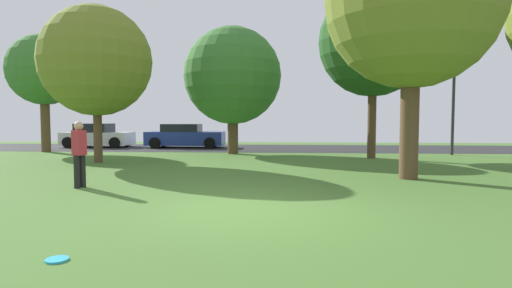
{
  "coord_description": "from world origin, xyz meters",
  "views": [
    {
      "loc": [
        0.72,
        -7.62,
        1.71
      ],
      "look_at": [
        0.0,
        3.56,
        1.02
      ],
      "focal_mm": 28.75,
      "sensor_mm": 36.0,
      "label": 1
    }
  ],
  "objects_px": {
    "maple_tree_near": "(233,76)",
    "parked_car_blue": "(185,137)",
    "street_lamp_post": "(453,107)",
    "birch_tree_lone": "(96,61)",
    "frisbee_disc": "(57,260)",
    "maple_tree_far": "(412,2)",
    "oak_tree_center": "(373,42)",
    "oak_tree_right": "(44,70)",
    "person_thrower": "(79,151)",
    "parked_car_white": "(97,136)"
  },
  "relations": [
    {
      "from": "maple_tree_near",
      "to": "frisbee_disc",
      "type": "relative_size",
      "value": 22.66
    },
    {
      "from": "parked_car_blue",
      "to": "oak_tree_center",
      "type": "bearing_deg",
      "value": -31.32
    },
    {
      "from": "frisbee_disc",
      "to": "oak_tree_right",
      "type": "bearing_deg",
      "value": 121.12
    },
    {
      "from": "oak_tree_center",
      "to": "street_lamp_post",
      "type": "height_order",
      "value": "oak_tree_center"
    },
    {
      "from": "oak_tree_right",
      "to": "parked_car_blue",
      "type": "relative_size",
      "value": 1.32
    },
    {
      "from": "street_lamp_post",
      "to": "birch_tree_lone",
      "type": "bearing_deg",
      "value": -163.99
    },
    {
      "from": "oak_tree_center",
      "to": "maple_tree_far",
      "type": "height_order",
      "value": "maple_tree_far"
    },
    {
      "from": "birch_tree_lone",
      "to": "parked_car_blue",
      "type": "bearing_deg",
      "value": 80.56
    },
    {
      "from": "birch_tree_lone",
      "to": "parked_car_blue",
      "type": "height_order",
      "value": "birch_tree_lone"
    },
    {
      "from": "street_lamp_post",
      "to": "maple_tree_far",
      "type": "bearing_deg",
      "value": -118.98
    },
    {
      "from": "birch_tree_lone",
      "to": "oak_tree_center",
      "type": "bearing_deg",
      "value": 13.11
    },
    {
      "from": "birch_tree_lone",
      "to": "maple_tree_far",
      "type": "xyz_separation_m",
      "value": [
        10.75,
        -3.61,
        1.03
      ]
    },
    {
      "from": "frisbee_disc",
      "to": "street_lamp_post",
      "type": "xyz_separation_m",
      "value": [
        10.71,
        15.14,
        2.24
      ]
    },
    {
      "from": "frisbee_disc",
      "to": "parked_car_blue",
      "type": "height_order",
      "value": "parked_car_blue"
    },
    {
      "from": "maple_tree_far",
      "to": "maple_tree_near",
      "type": "relative_size",
      "value": 1.21
    },
    {
      "from": "street_lamp_post",
      "to": "parked_car_blue",
      "type": "bearing_deg",
      "value": 163.5
    },
    {
      "from": "oak_tree_right",
      "to": "frisbee_disc",
      "type": "relative_size",
      "value": 22.2
    },
    {
      "from": "maple_tree_far",
      "to": "parked_car_blue",
      "type": "height_order",
      "value": "maple_tree_far"
    },
    {
      "from": "birch_tree_lone",
      "to": "maple_tree_far",
      "type": "relative_size",
      "value": 0.82
    },
    {
      "from": "parked_car_white",
      "to": "oak_tree_right",
      "type": "bearing_deg",
      "value": -105.41
    },
    {
      "from": "oak_tree_center",
      "to": "maple_tree_near",
      "type": "bearing_deg",
      "value": 164.38
    },
    {
      "from": "maple_tree_far",
      "to": "frisbee_disc",
      "type": "height_order",
      "value": "maple_tree_far"
    },
    {
      "from": "frisbee_disc",
      "to": "person_thrower",
      "type": "bearing_deg",
      "value": 114.23
    },
    {
      "from": "maple_tree_near",
      "to": "parked_car_blue",
      "type": "distance_m",
      "value": 6.15
    },
    {
      "from": "frisbee_disc",
      "to": "parked_car_blue",
      "type": "bearing_deg",
      "value": 99.01
    },
    {
      "from": "birch_tree_lone",
      "to": "maple_tree_far",
      "type": "distance_m",
      "value": 11.39
    },
    {
      "from": "birch_tree_lone",
      "to": "frisbee_disc",
      "type": "bearing_deg",
      "value": -67.61
    },
    {
      "from": "street_lamp_post",
      "to": "frisbee_disc",
      "type": "bearing_deg",
      "value": -125.27
    },
    {
      "from": "maple_tree_far",
      "to": "oak_tree_center",
      "type": "bearing_deg",
      "value": 87.42
    },
    {
      "from": "birch_tree_lone",
      "to": "parked_car_white",
      "type": "relative_size",
      "value": 1.5
    },
    {
      "from": "maple_tree_far",
      "to": "street_lamp_post",
      "type": "bearing_deg",
      "value": 61.02
    },
    {
      "from": "birch_tree_lone",
      "to": "person_thrower",
      "type": "height_order",
      "value": "birch_tree_lone"
    },
    {
      "from": "frisbee_disc",
      "to": "parked_car_white",
      "type": "bearing_deg",
      "value": 113.58
    },
    {
      "from": "oak_tree_center",
      "to": "parked_car_blue",
      "type": "xyz_separation_m",
      "value": [
        -9.63,
        5.86,
        -4.32
      ]
    },
    {
      "from": "maple_tree_far",
      "to": "street_lamp_post",
      "type": "height_order",
      "value": "maple_tree_far"
    },
    {
      "from": "street_lamp_post",
      "to": "oak_tree_center",
      "type": "bearing_deg",
      "value": -156.67
    },
    {
      "from": "oak_tree_center",
      "to": "person_thrower",
      "type": "height_order",
      "value": "oak_tree_center"
    },
    {
      "from": "birch_tree_lone",
      "to": "frisbee_disc",
      "type": "relative_size",
      "value": 22.33
    },
    {
      "from": "person_thrower",
      "to": "street_lamp_post",
      "type": "xyz_separation_m",
      "value": [
        12.99,
        10.07,
        1.34
      ]
    },
    {
      "from": "maple_tree_near",
      "to": "person_thrower",
      "type": "bearing_deg",
      "value": -104.47
    },
    {
      "from": "birch_tree_lone",
      "to": "parked_car_blue",
      "type": "relative_size",
      "value": 1.33
    },
    {
      "from": "birch_tree_lone",
      "to": "frisbee_disc",
      "type": "distance_m",
      "value": 12.31
    },
    {
      "from": "oak_tree_right",
      "to": "street_lamp_post",
      "type": "height_order",
      "value": "oak_tree_right"
    },
    {
      "from": "person_thrower",
      "to": "frisbee_disc",
      "type": "distance_m",
      "value": 5.63
    },
    {
      "from": "birch_tree_lone",
      "to": "oak_tree_right",
      "type": "bearing_deg",
      "value": 135.82
    },
    {
      "from": "maple_tree_near",
      "to": "street_lamp_post",
      "type": "height_order",
      "value": "maple_tree_near"
    },
    {
      "from": "oak_tree_center",
      "to": "maple_tree_far",
      "type": "distance_m",
      "value": 6.18
    },
    {
      "from": "maple_tree_far",
      "to": "person_thrower",
      "type": "relative_size",
      "value": 4.49
    },
    {
      "from": "person_thrower",
      "to": "maple_tree_near",
      "type": "bearing_deg",
      "value": 106.61
    },
    {
      "from": "maple_tree_near",
      "to": "parked_car_blue",
      "type": "bearing_deg",
      "value": 129.25
    }
  ]
}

